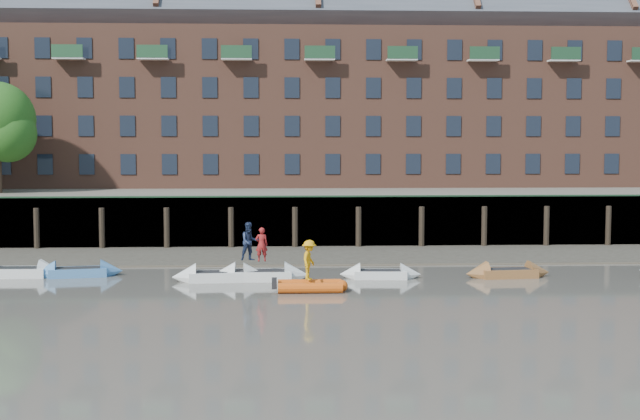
{
  "coord_description": "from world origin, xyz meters",
  "views": [
    {
      "loc": [
        -3.11,
        -33.8,
        6.9
      ],
      "look_at": [
        -0.9,
        12.0,
        3.2
      ],
      "focal_mm": 50.0,
      "sensor_mm": 36.0,
      "label": 1
    }
  ],
  "objects": [
    {
      "name": "rowboat_0",
      "position": [
        -16.11,
        10.86,
        0.24
      ],
      "size": [
        4.67,
        1.42,
        1.35
      ],
      "rotation": [
        0.0,
        0.0,
        -0.02
      ],
      "color": "silver",
      "rests_on": "ground"
    },
    {
      "name": "bank_terrace",
      "position": [
        0.0,
        36.0,
        1.6
      ],
      "size": [
        110.0,
        28.0,
        3.2
      ],
      "primitive_type": "cube",
      "color": "#5E594D",
      "rests_on": "ground"
    },
    {
      "name": "rowboat_6",
      "position": [
        8.33,
        9.54,
        0.22
      ],
      "size": [
        4.42,
        1.68,
        1.25
      ],
      "rotation": [
        0.0,
        0.0,
        0.1
      ],
      "color": "brown",
      "rests_on": "ground"
    },
    {
      "name": "person_rower_a",
      "position": [
        -3.88,
        9.17,
        1.76
      ],
      "size": [
        0.66,
        0.48,
        1.66
      ],
      "primitive_type": "imported",
      "rotation": [
        0.0,
        0.0,
        3.29
      ],
      "color": "maroon",
      "rests_on": "rowboat_3"
    },
    {
      "name": "mud_band",
      "position": [
        0.0,
        14.6,
        0.0
      ],
      "size": [
        110.0,
        1.6,
        0.1
      ],
      "primitive_type": "cube",
      "color": "#4C4336",
      "rests_on": "ground"
    },
    {
      "name": "rowboat_4",
      "position": [
        1.96,
        9.54,
        0.21
      ],
      "size": [
        4.07,
        1.41,
        1.16
      ],
      "rotation": [
        0.0,
        0.0,
        -0.06
      ],
      "color": "silver",
      "rests_on": "ground"
    },
    {
      "name": "foreshore",
      "position": [
        0.0,
        18.0,
        0.0
      ],
      "size": [
        110.0,
        8.0,
        0.5
      ],
      "primitive_type": "cube",
      "color": "#3D382F",
      "rests_on": "ground"
    },
    {
      "name": "rowboat_3",
      "position": [
        -3.96,
        9.2,
        0.25
      ],
      "size": [
        4.8,
        1.45,
        1.39
      ],
      "rotation": [
        0.0,
        0.0,
        -0.01
      ],
      "color": "silver",
      "rests_on": "ground"
    },
    {
      "name": "ground",
      "position": [
        0.0,
        0.0,
        0.0
      ],
      "size": [
        220.0,
        220.0,
        0.0
      ],
      "primitive_type": "plane",
      "color": "#5D5850",
      "rests_on": "ground"
    },
    {
      "name": "apartment_terrace",
      "position": [
        -0.0,
        36.99,
        12.82
      ],
      "size": [
        80.6,
        15.56,
        20.98
      ],
      "color": "brown",
      "rests_on": "bank_terrace"
    },
    {
      "name": "person_rib_crew",
      "position": [
        -1.67,
        6.05,
        1.42
      ],
      "size": [
        0.98,
        1.31,
        1.81
      ],
      "primitive_type": "imported",
      "rotation": [
        0.0,
        0.0,
        1.28
      ],
      "color": "orange",
      "rests_on": "rib_tender"
    },
    {
      "name": "rowboat_2",
      "position": [
        -5.9,
        9.09,
        0.24
      ],
      "size": [
        4.71,
        1.72,
        1.34
      ],
      "rotation": [
        0.0,
        0.0,
        0.08
      ],
      "color": "silver",
      "rests_on": "ground"
    },
    {
      "name": "rowboat_1",
      "position": [
        -13.08,
        10.86,
        0.22
      ],
      "size": [
        4.5,
        1.97,
        1.26
      ],
      "rotation": [
        0.0,
        0.0,
        0.17
      ],
      "color": "teal",
      "rests_on": "ground"
    },
    {
      "name": "rib_tender",
      "position": [
        -1.52,
        5.96,
        0.24
      ],
      "size": [
        3.17,
        1.5,
        0.55
      ],
      "rotation": [
        0.0,
        0.0,
        -0.0
      ],
      "color": "#CE4E10",
      "rests_on": "ground"
    },
    {
      "name": "person_rower_b",
      "position": [
        -4.47,
        9.47,
        1.88
      ],
      "size": [
        1.11,
        1.0,
        1.89
      ],
      "primitive_type": "imported",
      "rotation": [
        0.0,
        0.0,
        0.37
      ],
      "color": "#19233F",
      "rests_on": "rowboat_3"
    },
    {
      "name": "river_wall",
      "position": [
        -0.0,
        22.38,
        1.59
      ],
      "size": [
        110.0,
        1.23,
        3.3
      ],
      "color": "#2D2A26",
      "rests_on": "ground"
    }
  ]
}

